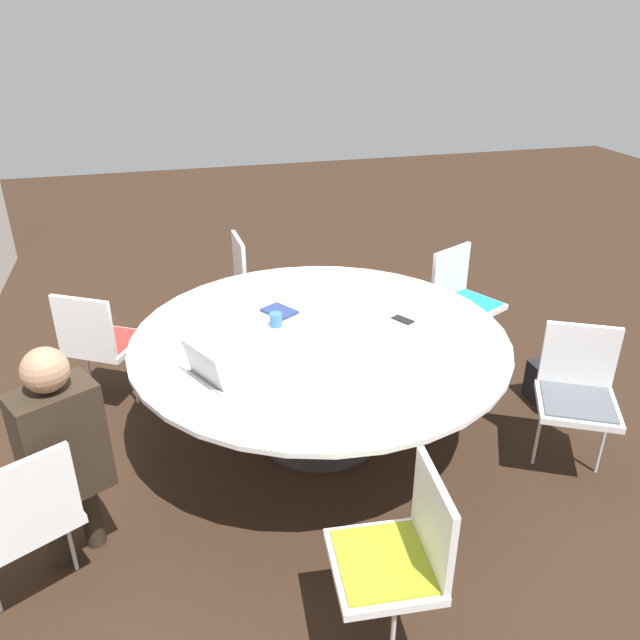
{
  "coord_description": "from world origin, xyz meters",
  "views": [
    {
      "loc": [
        -3.21,
        0.85,
        2.48
      ],
      "look_at": [
        0.0,
        0.0,
        0.83
      ],
      "focal_mm": 35.0,
      "sensor_mm": 36.0,
      "label": 1
    }
  ],
  "objects_px": {
    "chair_5": "(99,338)",
    "cell_phone": "(403,320)",
    "chair_1": "(400,550)",
    "handbag": "(548,388)",
    "coffee_cup": "(276,320)",
    "chair_0": "(22,513)",
    "laptop": "(213,371)",
    "chair_3": "(462,295)",
    "person_0": "(61,446)",
    "chair_4": "(256,276)",
    "chair_2": "(578,388)",
    "spiral_notebook": "(279,311)"
  },
  "relations": [
    {
      "from": "person_0",
      "to": "coffee_cup",
      "type": "distance_m",
      "value": 1.48
    },
    {
      "from": "coffee_cup",
      "to": "chair_3",
      "type": "bearing_deg",
      "value": -70.45
    },
    {
      "from": "chair_2",
      "to": "chair_5",
      "type": "distance_m",
      "value": 3.03
    },
    {
      "from": "chair_5",
      "to": "chair_1",
      "type": "bearing_deg",
      "value": -29.7
    },
    {
      "from": "chair_3",
      "to": "person_0",
      "type": "bearing_deg",
      "value": 1.53
    },
    {
      "from": "chair_2",
      "to": "coffee_cup",
      "type": "xyz_separation_m",
      "value": [
        0.83,
        1.61,
        0.25
      ]
    },
    {
      "from": "chair_0",
      "to": "chair_3",
      "type": "distance_m",
      "value": 3.33
    },
    {
      "from": "chair_5",
      "to": "cell_phone",
      "type": "relative_size",
      "value": 5.58
    },
    {
      "from": "laptop",
      "to": "chair_5",
      "type": "bearing_deg",
      "value": 4.22
    },
    {
      "from": "chair_4",
      "to": "laptop",
      "type": "distance_m",
      "value": 1.96
    },
    {
      "from": "person_0",
      "to": "handbag",
      "type": "xyz_separation_m",
      "value": [
        0.63,
        -3.01,
        -0.58
      ]
    },
    {
      "from": "handbag",
      "to": "cell_phone",
      "type": "bearing_deg",
      "value": 82.15
    },
    {
      "from": "person_0",
      "to": "cell_phone",
      "type": "distance_m",
      "value": 2.11
    },
    {
      "from": "cell_phone",
      "to": "coffee_cup",
      "type": "bearing_deg",
      "value": 80.8
    },
    {
      "from": "chair_5",
      "to": "coffee_cup",
      "type": "distance_m",
      "value": 1.25
    },
    {
      "from": "chair_3",
      "to": "laptop",
      "type": "height_order",
      "value": "laptop"
    },
    {
      "from": "laptop",
      "to": "handbag",
      "type": "relative_size",
      "value": 1.06
    },
    {
      "from": "chair_4",
      "to": "chair_5",
      "type": "xyz_separation_m",
      "value": [
        -0.8,
        1.19,
        0.0
      ]
    },
    {
      "from": "laptop",
      "to": "chair_2",
      "type": "bearing_deg",
      "value": -125.69
    },
    {
      "from": "laptop",
      "to": "handbag",
      "type": "height_order",
      "value": "laptop"
    },
    {
      "from": "coffee_cup",
      "to": "cell_phone",
      "type": "distance_m",
      "value": 0.8
    },
    {
      "from": "handbag",
      "to": "chair_4",
      "type": "bearing_deg",
      "value": 47.74
    },
    {
      "from": "chair_0",
      "to": "chair_3",
      "type": "bearing_deg",
      "value": 1.82
    },
    {
      "from": "chair_0",
      "to": "laptop",
      "type": "height_order",
      "value": "laptop"
    },
    {
      "from": "handbag",
      "to": "chair_3",
      "type": "bearing_deg",
      "value": 19.03
    },
    {
      "from": "chair_4",
      "to": "coffee_cup",
      "type": "distance_m",
      "value": 1.35
    },
    {
      "from": "chair_2",
      "to": "laptop",
      "type": "distance_m",
      "value": 2.09
    },
    {
      "from": "chair_0",
      "to": "laptop",
      "type": "xyz_separation_m",
      "value": [
        0.55,
        -0.9,
        0.26
      ]
    },
    {
      "from": "chair_1",
      "to": "handbag",
      "type": "distance_m",
      "value": 2.23
    },
    {
      "from": "chair_2",
      "to": "person_0",
      "type": "relative_size",
      "value": 0.71
    },
    {
      "from": "person_0",
      "to": "chair_2",
      "type": "bearing_deg",
      "value": -26.14
    },
    {
      "from": "coffee_cup",
      "to": "handbag",
      "type": "distance_m",
      "value": 1.97
    },
    {
      "from": "chair_5",
      "to": "person_0",
      "type": "height_order",
      "value": "person_0"
    },
    {
      "from": "spiral_notebook",
      "to": "chair_1",
      "type": "bearing_deg",
      "value": -176.64
    },
    {
      "from": "chair_1",
      "to": "person_0",
      "type": "xyz_separation_m",
      "value": [
        0.8,
        1.34,
        0.19
      ]
    },
    {
      "from": "chair_0",
      "to": "chair_1",
      "type": "height_order",
      "value": "same"
    },
    {
      "from": "chair_3",
      "to": "chair_5",
      "type": "distance_m",
      "value": 2.67
    },
    {
      "from": "chair_4",
      "to": "handbag",
      "type": "distance_m",
      "value": 2.41
    },
    {
      "from": "chair_3",
      "to": "person_0",
      "type": "xyz_separation_m",
      "value": [
        -1.46,
        2.73,
        0.19
      ]
    },
    {
      "from": "chair_3",
      "to": "coffee_cup",
      "type": "distance_m",
      "value": 1.67
    },
    {
      "from": "chair_4",
      "to": "chair_5",
      "type": "bearing_deg",
      "value": -59.24
    },
    {
      "from": "chair_4",
      "to": "spiral_notebook",
      "type": "height_order",
      "value": "chair_4"
    },
    {
      "from": "spiral_notebook",
      "to": "cell_phone",
      "type": "bearing_deg",
      "value": -112.9
    },
    {
      "from": "cell_phone",
      "to": "chair_1",
      "type": "bearing_deg",
      "value": 158.43
    },
    {
      "from": "chair_0",
      "to": "laptop",
      "type": "relative_size",
      "value": 2.29
    },
    {
      "from": "chair_1",
      "to": "person_0",
      "type": "relative_size",
      "value": 0.71
    },
    {
      "from": "chair_3",
      "to": "handbag",
      "type": "bearing_deg",
      "value": 82.49
    },
    {
      "from": "coffee_cup",
      "to": "handbag",
      "type": "bearing_deg",
      "value": -98.43
    },
    {
      "from": "chair_0",
      "to": "chair_4",
      "type": "height_order",
      "value": "same"
    },
    {
      "from": "laptop",
      "to": "cell_phone",
      "type": "xyz_separation_m",
      "value": [
        0.41,
        -1.23,
        -0.05
      ]
    }
  ]
}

